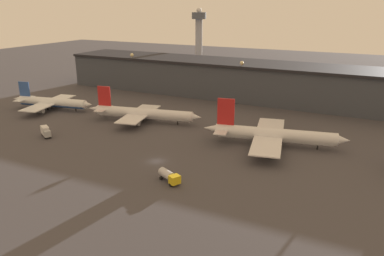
# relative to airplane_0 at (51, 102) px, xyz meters

# --- Properties ---
(ground) EXTENTS (600.00, 600.00, 0.00)m
(ground) POSITION_rel_airplane_0_xyz_m (71.42, -28.40, -3.28)
(ground) COLOR #423F44
(terminal_building) EXTENTS (198.45, 27.80, 17.64)m
(terminal_building) POSITION_rel_airplane_0_xyz_m (71.42, 58.86, 5.58)
(terminal_building) COLOR #3D424C
(terminal_building) RESTS_ON ground
(airplane_0) EXTENTS (39.47, 31.24, 11.78)m
(airplane_0) POSITION_rel_airplane_0_xyz_m (0.00, 0.00, 0.00)
(airplane_0) COLOR white
(airplane_0) RESTS_ON ground
(airplane_1) EXTENTS (46.91, 28.44, 13.41)m
(airplane_1) POSITION_rel_airplane_0_xyz_m (45.99, 2.65, 0.15)
(airplane_1) COLOR silver
(airplane_1) RESTS_ON ground
(airplane_2) EXTENTS (46.77, 38.68, 14.87)m
(airplane_2) POSITION_rel_airplane_0_xyz_m (98.61, -0.15, 0.38)
(airplane_2) COLOR silver
(airplane_2) RESTS_ON ground
(service_vehicle_0) EXTENTS (7.62, 5.53, 2.99)m
(service_vehicle_0) POSITION_rel_airplane_0_xyz_m (81.58, -38.56, -1.52)
(service_vehicle_0) COLOR gold
(service_vehicle_0) RESTS_ON ground
(service_vehicle_3) EXTENTS (6.60, 5.09, 3.52)m
(service_vehicle_3) POSITION_rel_airplane_0_xyz_m (25.25, -27.08, -1.34)
(service_vehicle_3) COLOR #9EA3A8
(service_vehicle_3) RESTS_ON ground
(lamp_post_0) EXTENTS (1.80, 1.80, 20.08)m
(lamp_post_0) POSITION_rel_airplane_0_xyz_m (11.10, 46.40, 9.87)
(lamp_post_0) COLOR slate
(lamp_post_0) RESTS_ON ground
(lamp_post_1) EXTENTS (1.80, 1.80, 19.92)m
(lamp_post_1) POSITION_rel_airplane_0_xyz_m (71.06, 46.40, 9.78)
(lamp_post_1) COLOR slate
(lamp_post_1) RESTS_ON ground
(control_tower) EXTENTS (9.00, 9.00, 42.21)m
(control_tower) POSITION_rel_airplane_0_xyz_m (21.17, 105.69, 21.27)
(control_tower) COLOR #99999E
(control_tower) RESTS_ON ground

